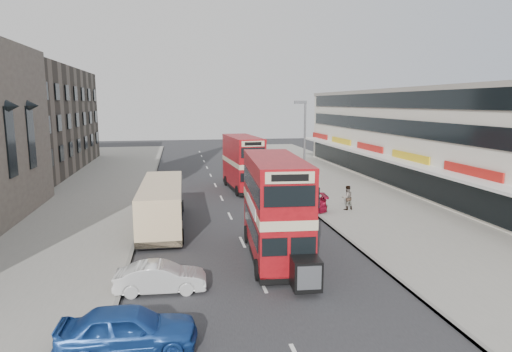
{
  "coord_description": "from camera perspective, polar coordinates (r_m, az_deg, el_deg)",
  "views": [
    {
      "loc": [
        -3.53,
        -16.07,
        7.97
      ],
      "look_at": [
        0.28,
        5.08,
        4.36
      ],
      "focal_mm": 30.73,
      "sensor_mm": 36.0,
      "label": 1
    }
  ],
  "objects": [
    {
      "name": "car_right_b",
      "position": [
        38.4,
        3.1,
        -1.48
      ],
      "size": [
        4.88,
        2.73,
        1.29
      ],
      "primitive_type": "imported",
      "rotation": [
        0.0,
        0.0,
        -1.7
      ],
      "color": "#B53612",
      "rests_on": "ground"
    },
    {
      "name": "street_lamp",
      "position": [
        35.67,
        6.23,
        4.35
      ],
      "size": [
        1.0,
        0.2,
        8.12
      ],
      "color": "slate",
      "rests_on": "ground"
    },
    {
      "name": "kerb_right",
      "position": [
        38.16,
        4.65,
        -2.44
      ],
      "size": [
        0.2,
        90.0,
        0.16
      ],
      "primitive_type": "cube",
      "color": "gray",
      "rests_on": "ground"
    },
    {
      "name": "bus_second",
      "position": [
        40.24,
        -1.69,
        1.73
      ],
      "size": [
        3.04,
        8.72,
        4.77
      ],
      "rotation": [
        0.0,
        0.0,
        3.22
      ],
      "color": "black",
      "rests_on": "ground"
    },
    {
      "name": "cyclist",
      "position": [
        39.15,
        0.93,
        -1.29
      ],
      "size": [
        0.74,
        1.97,
        1.87
      ],
      "rotation": [
        0.0,
        0.0,
        -0.03
      ],
      "color": "gray",
      "rests_on": "ground"
    },
    {
      "name": "car_left_front",
      "position": [
        19.52,
        -12.31,
        -12.78
      ],
      "size": [
        3.89,
        1.52,
        1.26
      ],
      "primitive_type": "imported",
      "rotation": [
        0.0,
        0.0,
        1.52
      ],
      "color": "silver",
      "rests_on": "ground"
    },
    {
      "name": "car_left_near",
      "position": [
        15.53,
        -16.31,
        -18.56
      ],
      "size": [
        4.48,
        1.91,
        1.51
      ],
      "primitive_type": "imported",
      "rotation": [
        0.0,
        0.0,
        1.54
      ],
      "color": "#1A4291",
      "rests_on": "ground"
    },
    {
      "name": "coach",
      "position": [
        28.9,
        -12.15,
        -3.47
      ],
      "size": [
        2.74,
        10.11,
        2.67
      ],
      "rotation": [
        0.0,
        0.0,
        -0.01
      ],
      "color": "black",
      "rests_on": "ground"
    },
    {
      "name": "pavement_left",
      "position": [
        37.88,
        -22.91,
        -3.26
      ],
      "size": [
        12.0,
        90.0,
        0.15
      ],
      "primitive_type": "cube",
      "color": "gray",
      "rests_on": "ground"
    },
    {
      "name": "road_surface",
      "position": [
        37.11,
        -4.51,
        -2.89
      ],
      "size": [
        12.0,
        90.0,
        0.01
      ],
      "primitive_type": "cube",
      "color": "#28282B",
      "rests_on": "ground"
    },
    {
      "name": "pedestrian_near",
      "position": [
        32.99,
        11.77,
        -2.75
      ],
      "size": [
        0.76,
        0.6,
        1.83
      ],
      "primitive_type": "imported",
      "rotation": [
        0.0,
        0.0,
        3.37
      ],
      "color": "gray",
      "rests_on": "pavement_right"
    },
    {
      "name": "pedestrian_far",
      "position": [
        48.72,
        4.65,
        1.31
      ],
      "size": [
        1.11,
        0.9,
        1.76
      ],
      "primitive_type": "imported",
      "rotation": [
        0.0,
        0.0,
        0.54
      ],
      "color": "gray",
      "rests_on": "pavement_right"
    },
    {
      "name": "ground",
      "position": [
        18.28,
        2.06,
        -16.32
      ],
      "size": [
        160.0,
        160.0,
        0.0
      ],
      "primitive_type": "plane",
      "color": "#28282B",
      "rests_on": "ground"
    },
    {
      "name": "brick_terrace",
      "position": [
        57.17,
        -29.24,
        6.35
      ],
      "size": [
        14.0,
        28.0,
        12.0
      ],
      "primitive_type": "cube",
      "color": "#66594C",
      "rests_on": "ground"
    },
    {
      "name": "kerb_left",
      "position": [
        37.01,
        -13.96,
        -3.07
      ],
      "size": [
        0.2,
        90.0,
        0.16
      ],
      "primitive_type": "cube",
      "color": "gray",
      "rests_on": "ground"
    },
    {
      "name": "bus_main",
      "position": [
        22.5,
        2.52,
        -4.11
      ],
      "size": [
        3.06,
        9.34,
        5.06
      ],
      "rotation": [
        0.0,
        0.0,
        3.07
      ],
      "color": "black",
      "rests_on": "ground"
    },
    {
      "name": "pavement_right",
      "position": [
        40.06,
        12.84,
        -2.08
      ],
      "size": [
        12.0,
        90.0,
        0.15
      ],
      "primitive_type": "cube",
      "color": "gray",
      "rests_on": "ground"
    },
    {
      "name": "commercial_row",
      "position": [
        44.85,
        21.47,
        4.69
      ],
      "size": [
        9.9,
        46.2,
        9.3
      ],
      "color": "beige",
      "rests_on": "ground"
    },
    {
      "name": "car_right_a",
      "position": [
        31.87,
        4.77,
        -3.66
      ],
      "size": [
        5.14,
        2.53,
        1.44
      ],
      "primitive_type": "imported",
      "rotation": [
        0.0,
        0.0,
        -1.68
      ],
      "color": "#A7102F",
      "rests_on": "ground"
    },
    {
      "name": "car_right_c",
      "position": [
        49.1,
        -0.6,
        1.03
      ],
      "size": [
        4.28,
        1.88,
        1.43
      ],
      "primitive_type": "imported",
      "rotation": [
        0.0,
        0.0,
        -1.53
      ],
      "color": "teal",
      "rests_on": "ground"
    }
  ]
}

